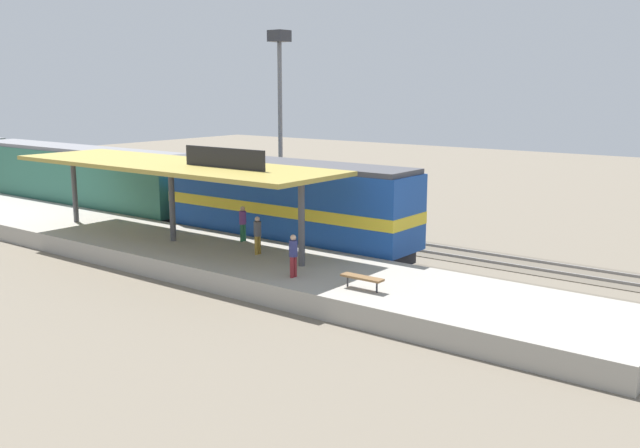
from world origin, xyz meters
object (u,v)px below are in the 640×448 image
object	(u,v)px
platform_bench	(362,278)
person_walking	(258,233)
locomotive	(286,204)
person_boarding	(293,254)
light_mast	(280,84)
person_waiting	(243,222)
passenger_carriage_front	(77,178)

from	to	relation	value
platform_bench	person_walking	bearing A→B (deg)	75.13
locomotive	person_boarding	distance (m)	8.36
light_mast	person_boarding	size ratio (longest dim) A/B	6.84
platform_bench	person_boarding	bearing A→B (deg)	93.73
person_waiting	person_walking	world-z (taller)	same
light_mast	person_walking	world-z (taller)	light_mast
passenger_carriage_front	person_boarding	bearing A→B (deg)	-104.74
locomotive	light_mast	bearing A→B (deg)	42.07
locomotive	person_waiting	size ratio (longest dim) A/B	8.44
locomotive	platform_bench	bearing A→B (deg)	-124.63
platform_bench	light_mast	size ratio (longest dim) A/B	0.15
locomotive	person_boarding	xyz separation A→B (m)	(-6.20, -5.58, -0.56)
light_mast	person_waiting	bearing A→B (deg)	-148.06
light_mast	person_walking	distance (m)	16.29
locomotive	person_boarding	size ratio (longest dim) A/B	8.44
platform_bench	locomotive	world-z (taller)	locomotive
locomotive	person_walking	world-z (taller)	locomotive
person_waiting	person_boarding	distance (m)	7.11
light_mast	person_waiting	world-z (taller)	light_mast
platform_bench	person_boarding	size ratio (longest dim) A/B	0.99
person_waiting	passenger_carriage_front	bearing A→B (deg)	81.50
locomotive	light_mast	distance (m)	12.09
light_mast	person_waiting	distance (m)	13.90
platform_bench	passenger_carriage_front	size ratio (longest dim) A/B	0.08
platform_bench	light_mast	bearing A→B (deg)	48.74
platform_bench	person_waiting	bearing A→B (deg)	69.84
light_mast	person_walking	xyz separation A→B (m)	(-11.98, -8.89, -6.54)
light_mast	person_waiting	xyz separation A→B (m)	(-10.41, -6.49, -6.54)
passenger_carriage_front	person_walking	xyz separation A→B (m)	(-4.18, -19.85, -0.46)
platform_bench	passenger_carriage_front	distance (m)	27.37
person_waiting	person_boarding	bearing A→B (deg)	-120.39
passenger_carriage_front	person_boarding	world-z (taller)	passenger_carriage_front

